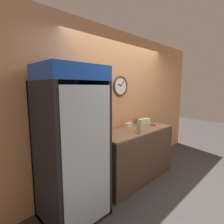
{
  "coord_description": "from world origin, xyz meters",
  "views": [
    {
      "loc": [
        -2.47,
        -1.03,
        1.69
      ],
      "look_at": [
        -0.58,
        0.87,
        1.31
      ],
      "focal_mm": 28.0,
      "sensor_mm": 36.0,
      "label": 1
    }
  ],
  "objects_px": {
    "chefs_knife": "(156,125)",
    "sandwich_stack_middle": "(144,126)",
    "sandwich_stack_bottom": "(144,130)",
    "sandwich_stack_top": "(144,121)",
    "napkin_dispenser": "(103,129)",
    "sandwich_flat_left": "(128,125)",
    "condiment_jar": "(138,121)",
    "beverage_cooler": "(70,137)"
  },
  "relations": [
    {
      "from": "sandwich_flat_left",
      "to": "sandwich_stack_middle",
      "type": "bearing_deg",
      "value": -107.24
    },
    {
      "from": "beverage_cooler",
      "to": "sandwich_stack_middle",
      "type": "bearing_deg",
      "value": -11.47
    },
    {
      "from": "sandwich_stack_top",
      "to": "chefs_knife",
      "type": "distance_m",
      "value": 0.66
    },
    {
      "from": "sandwich_stack_top",
      "to": "napkin_dispenser",
      "type": "distance_m",
      "value": 0.7
    },
    {
      "from": "sandwich_stack_bottom",
      "to": "sandwich_stack_top",
      "type": "relative_size",
      "value": 1.0
    },
    {
      "from": "condiment_jar",
      "to": "chefs_knife",
      "type": "bearing_deg",
      "value": -72.67
    },
    {
      "from": "sandwich_flat_left",
      "to": "condiment_jar",
      "type": "bearing_deg",
      "value": 5.87
    },
    {
      "from": "sandwich_stack_middle",
      "to": "condiment_jar",
      "type": "relative_size",
      "value": 2.3
    },
    {
      "from": "sandwich_stack_top",
      "to": "sandwich_flat_left",
      "type": "height_order",
      "value": "sandwich_stack_top"
    },
    {
      "from": "beverage_cooler",
      "to": "sandwich_stack_bottom",
      "type": "bearing_deg",
      "value": -11.47
    },
    {
      "from": "beverage_cooler",
      "to": "sandwich_stack_middle",
      "type": "height_order",
      "value": "beverage_cooler"
    },
    {
      "from": "beverage_cooler",
      "to": "sandwich_flat_left",
      "type": "height_order",
      "value": "beverage_cooler"
    },
    {
      "from": "beverage_cooler",
      "to": "sandwich_stack_middle",
      "type": "xyz_separation_m",
      "value": [
        1.26,
        -0.26,
        -0.01
      ]
    },
    {
      "from": "sandwich_stack_bottom",
      "to": "chefs_knife",
      "type": "relative_size",
      "value": 0.99
    },
    {
      "from": "chefs_knife",
      "to": "sandwich_stack_middle",
      "type": "bearing_deg",
      "value": -167.85
    },
    {
      "from": "chefs_knife",
      "to": "sandwich_flat_left",
      "type": "bearing_deg",
      "value": 146.67
    },
    {
      "from": "sandwich_stack_bottom",
      "to": "sandwich_stack_top",
      "type": "distance_m",
      "value": 0.16
    },
    {
      "from": "sandwich_stack_bottom",
      "to": "condiment_jar",
      "type": "height_order",
      "value": "condiment_jar"
    },
    {
      "from": "sandwich_stack_middle",
      "to": "napkin_dispenser",
      "type": "distance_m",
      "value": 0.68
    },
    {
      "from": "sandwich_stack_middle",
      "to": "napkin_dispenser",
      "type": "bearing_deg",
      "value": 134.22
    },
    {
      "from": "chefs_knife",
      "to": "napkin_dispenser",
      "type": "height_order",
      "value": "napkin_dispenser"
    },
    {
      "from": "chefs_knife",
      "to": "condiment_jar",
      "type": "bearing_deg",
      "value": 107.33
    },
    {
      "from": "beverage_cooler",
      "to": "sandwich_stack_top",
      "type": "xyz_separation_m",
      "value": [
        1.26,
        -0.26,
        0.06
      ]
    },
    {
      "from": "beverage_cooler",
      "to": "chefs_knife",
      "type": "distance_m",
      "value": 1.88
    },
    {
      "from": "sandwich_stack_bottom",
      "to": "condiment_jar",
      "type": "bearing_deg",
      "value": 43.73
    },
    {
      "from": "sandwich_stack_bottom",
      "to": "sandwich_stack_top",
      "type": "height_order",
      "value": "sandwich_stack_top"
    },
    {
      "from": "beverage_cooler",
      "to": "condiment_jar",
      "type": "xyz_separation_m",
      "value": [
        1.76,
        0.23,
        -0.08
      ]
    },
    {
      "from": "sandwich_stack_bottom",
      "to": "condiment_jar",
      "type": "xyz_separation_m",
      "value": [
        0.5,
        0.48,
        0.01
      ]
    },
    {
      "from": "sandwich_stack_middle",
      "to": "sandwich_flat_left",
      "type": "bearing_deg",
      "value": 72.76
    },
    {
      "from": "chefs_knife",
      "to": "napkin_dispenser",
      "type": "bearing_deg",
      "value": 161.86
    },
    {
      "from": "sandwich_flat_left",
      "to": "sandwich_stack_bottom",
      "type": "bearing_deg",
      "value": -107.24
    },
    {
      "from": "sandwich_stack_middle",
      "to": "chefs_knife",
      "type": "height_order",
      "value": "sandwich_stack_middle"
    },
    {
      "from": "sandwich_stack_middle",
      "to": "sandwich_flat_left",
      "type": "xyz_separation_m",
      "value": [
        0.14,
        0.44,
        -0.08
      ]
    },
    {
      "from": "sandwich_flat_left",
      "to": "beverage_cooler",
      "type": "bearing_deg",
      "value": -172.3
    },
    {
      "from": "sandwich_stack_top",
      "to": "napkin_dispenser",
      "type": "height_order",
      "value": "sandwich_stack_top"
    },
    {
      "from": "chefs_knife",
      "to": "napkin_dispenser",
      "type": "xyz_separation_m",
      "value": [
        -1.09,
        0.36,
        0.05
      ]
    },
    {
      "from": "sandwich_stack_bottom",
      "to": "sandwich_stack_middle",
      "type": "bearing_deg",
      "value": 180.0
    },
    {
      "from": "condiment_jar",
      "to": "napkin_dispenser",
      "type": "distance_m",
      "value": 0.98
    },
    {
      "from": "sandwich_flat_left",
      "to": "condiment_jar",
      "type": "height_order",
      "value": "condiment_jar"
    },
    {
      "from": "sandwich_flat_left",
      "to": "napkin_dispenser",
      "type": "height_order",
      "value": "napkin_dispenser"
    },
    {
      "from": "beverage_cooler",
      "to": "sandwich_flat_left",
      "type": "bearing_deg",
      "value": 7.7
    },
    {
      "from": "chefs_knife",
      "to": "sandwich_stack_top",
      "type": "bearing_deg",
      "value": -167.85
    }
  ]
}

